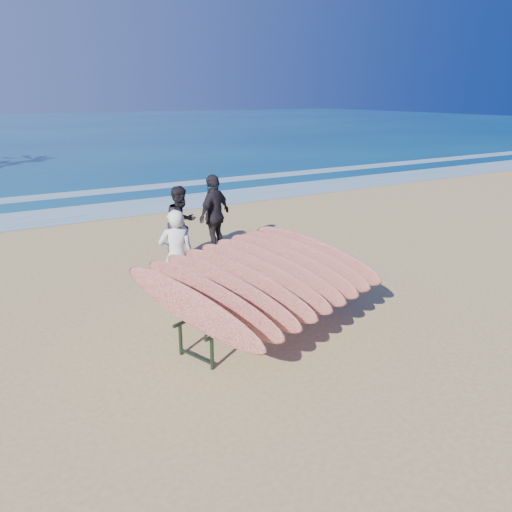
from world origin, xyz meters
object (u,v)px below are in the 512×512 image
at_px(person_dark_b, 214,215).
at_px(surfboard_rack, 261,278).
at_px(person_dark_a, 182,224).
at_px(person_white, 177,256).

bearing_deg(person_dark_b, surfboard_rack, 43.86).
bearing_deg(person_dark_a, surfboard_rack, -116.30).
height_order(surfboard_rack, person_dark_b, person_dark_b).
relative_size(surfboard_rack, person_white, 2.25).
height_order(surfboard_rack, person_white, person_white).
relative_size(person_dark_a, person_dark_b, 0.90).
relative_size(surfboard_rack, person_dark_a, 2.27).
bearing_deg(person_dark_b, person_dark_a, -31.44).
bearing_deg(person_dark_a, person_white, -137.04).
bearing_deg(surfboard_rack, person_white, 93.82).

